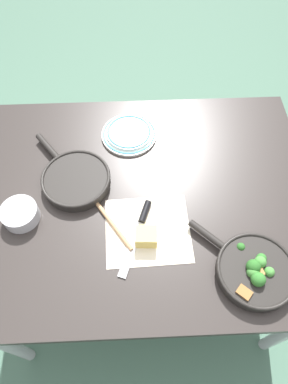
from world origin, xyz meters
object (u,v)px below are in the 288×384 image
(skillet_eggs, at_px, (76,179))
(dinner_plate_stack, at_px, (129,133))
(skillet_broccoli, at_px, (254,270))
(wooden_spoon, at_px, (98,205))
(prep_bowl_steel, at_px, (20,214))
(grater_knife, at_px, (139,227))
(cheese_block, at_px, (147,237))

(skillet_eggs, height_order, dinner_plate_stack, skillet_eggs)
(skillet_broccoli, relative_size, wooden_spoon, 1.07)
(wooden_spoon, height_order, prep_bowl_steel, prep_bowl_steel)
(grater_knife, relative_size, cheese_block, 3.76)
(wooden_spoon, relative_size, grater_knife, 1.08)
(prep_bowl_steel, bearing_deg, dinner_plate_stack, -136.54)
(cheese_block, xyz_separation_m, prep_bowl_steel, (0.44, -0.11, -0.00))
(skillet_broccoli, xyz_separation_m, grater_knife, (0.36, -0.18, -0.02))
(wooden_spoon, height_order, grater_knife, grater_knife)
(skillet_broccoli, distance_m, skillet_eggs, 0.70)
(skillet_eggs, height_order, prep_bowl_steel, prep_bowl_steel)
(skillet_broccoli, bearing_deg, wooden_spoon, 15.54)
(skillet_broccoli, distance_m, grater_knife, 0.40)
(wooden_spoon, xyz_separation_m, dinner_plate_stack, (-0.12, -0.33, 0.00))
(skillet_eggs, distance_m, prep_bowl_steel, 0.23)
(grater_knife, relative_size, dinner_plate_stack, 1.24)
(skillet_eggs, bearing_deg, wooden_spoon, -178.17)
(skillet_broccoli, height_order, dinner_plate_stack, skillet_broccoli)
(wooden_spoon, height_order, cheese_block, cheese_block)
(skillet_broccoli, bearing_deg, skillet_eggs, 11.25)
(skillet_broccoli, height_order, skillet_eggs, skillet_broccoli)
(skillet_broccoli, xyz_separation_m, dinner_plate_stack, (0.39, -0.60, -0.01))
(dinner_plate_stack, xyz_separation_m, prep_bowl_steel, (0.39, 0.37, 0.01))
(dinner_plate_stack, height_order, prep_bowl_steel, prep_bowl_steel)
(dinner_plate_stack, relative_size, prep_bowl_steel, 1.75)
(cheese_block, xyz_separation_m, dinner_plate_stack, (0.05, -0.47, -0.01))
(skillet_eggs, xyz_separation_m, wooden_spoon, (-0.08, 0.10, -0.01))
(skillet_eggs, bearing_deg, prep_bowl_steel, 90.51)
(skillet_eggs, bearing_deg, dinner_plate_stack, -79.09)
(dinner_plate_stack, bearing_deg, grater_knife, 93.73)
(skillet_broccoli, relative_size, grater_knife, 1.15)
(cheese_block, distance_m, dinner_plate_stack, 0.47)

